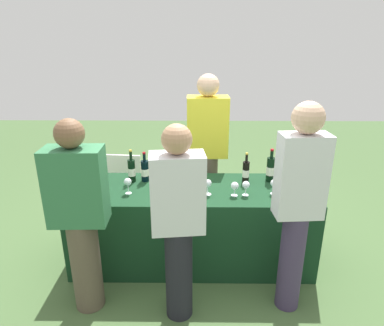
{
  "coord_description": "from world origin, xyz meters",
  "views": [
    {
      "loc": [
        0.03,
        -2.9,
        2.09
      ],
      "look_at": [
        0.0,
        0.0,
        1.02
      ],
      "focal_mm": 31.98,
      "sensor_mm": 36.0,
      "label": 1
    }
  ],
  "objects_px": {
    "server_pouring": "(207,149)",
    "guest_1": "(178,220)",
    "guest_2": "(298,202)",
    "menu_board": "(117,181)",
    "wine_glass_1": "(169,183)",
    "wine_glass_4": "(246,185)",
    "wine_bottle_0": "(102,171)",
    "wine_glass_2": "(208,184)",
    "wine_glass_3": "(235,186)",
    "wine_bottle_4": "(271,169)",
    "wine_bottle_2": "(145,171)",
    "guest_0": "(80,214)",
    "wine_bottle_1": "(132,170)",
    "wine_glass_0": "(128,182)",
    "wine_glass_5": "(274,184)",
    "wine_bottle_3": "(246,172)"
  },
  "relations": [
    {
      "from": "wine_bottle_0",
      "to": "menu_board",
      "type": "xyz_separation_m",
      "value": [
        -0.1,
        0.94,
        -0.52
      ]
    },
    {
      "from": "wine_glass_2",
      "to": "guest_2",
      "type": "xyz_separation_m",
      "value": [
        0.65,
        -0.49,
        0.07
      ]
    },
    {
      "from": "wine_bottle_4",
      "to": "wine_glass_0",
      "type": "relative_size",
      "value": 2.21
    },
    {
      "from": "wine_glass_1",
      "to": "guest_0",
      "type": "height_order",
      "value": "guest_0"
    },
    {
      "from": "wine_bottle_4",
      "to": "wine_glass_1",
      "type": "height_order",
      "value": "wine_bottle_4"
    },
    {
      "from": "wine_bottle_2",
      "to": "wine_glass_0",
      "type": "height_order",
      "value": "wine_bottle_2"
    },
    {
      "from": "wine_bottle_3",
      "to": "menu_board",
      "type": "height_order",
      "value": "wine_bottle_3"
    },
    {
      "from": "wine_glass_5",
      "to": "wine_glass_1",
      "type": "bearing_deg",
      "value": 177.62
    },
    {
      "from": "wine_glass_0",
      "to": "wine_glass_5",
      "type": "relative_size",
      "value": 1.06
    },
    {
      "from": "server_pouring",
      "to": "guest_1",
      "type": "distance_m",
      "value": 1.42
    },
    {
      "from": "wine_bottle_0",
      "to": "server_pouring",
      "type": "relative_size",
      "value": 0.17
    },
    {
      "from": "wine_bottle_4",
      "to": "wine_glass_4",
      "type": "bearing_deg",
      "value": -130.65
    },
    {
      "from": "wine_glass_1",
      "to": "wine_bottle_2",
      "type": "bearing_deg",
      "value": 135.35
    },
    {
      "from": "wine_glass_2",
      "to": "wine_glass_3",
      "type": "bearing_deg",
      "value": -5.32
    },
    {
      "from": "wine_bottle_2",
      "to": "guest_0",
      "type": "xyz_separation_m",
      "value": [
        -0.38,
        -0.81,
        -0.04
      ]
    },
    {
      "from": "guest_0",
      "to": "wine_glass_5",
      "type": "bearing_deg",
      "value": 16.73
    },
    {
      "from": "wine_bottle_3",
      "to": "wine_bottle_4",
      "type": "height_order",
      "value": "wine_bottle_4"
    },
    {
      "from": "wine_bottle_3",
      "to": "server_pouring",
      "type": "xyz_separation_m",
      "value": [
        -0.36,
        0.52,
        0.06
      ]
    },
    {
      "from": "wine_glass_1",
      "to": "server_pouring",
      "type": "relative_size",
      "value": 0.07
    },
    {
      "from": "wine_bottle_1",
      "to": "menu_board",
      "type": "distance_m",
      "value": 1.15
    },
    {
      "from": "wine_bottle_2",
      "to": "guest_2",
      "type": "distance_m",
      "value": 1.48
    },
    {
      "from": "server_pouring",
      "to": "guest_1",
      "type": "height_order",
      "value": "server_pouring"
    },
    {
      "from": "wine_glass_1",
      "to": "wine_glass_4",
      "type": "relative_size",
      "value": 0.92
    },
    {
      "from": "wine_bottle_3",
      "to": "guest_2",
      "type": "bearing_deg",
      "value": -70.1
    },
    {
      "from": "wine_bottle_3",
      "to": "wine_bottle_4",
      "type": "distance_m",
      "value": 0.24
    },
    {
      "from": "wine_bottle_4",
      "to": "guest_1",
      "type": "height_order",
      "value": "guest_1"
    },
    {
      "from": "wine_bottle_1",
      "to": "wine_glass_0",
      "type": "relative_size",
      "value": 2.17
    },
    {
      "from": "wine_glass_0",
      "to": "guest_1",
      "type": "height_order",
      "value": "guest_1"
    },
    {
      "from": "wine_bottle_4",
      "to": "menu_board",
      "type": "bearing_deg",
      "value": 152.0
    },
    {
      "from": "wine_bottle_1",
      "to": "wine_glass_1",
      "type": "distance_m",
      "value": 0.44
    },
    {
      "from": "wine_bottle_0",
      "to": "guest_1",
      "type": "distance_m",
      "value": 1.17
    },
    {
      "from": "wine_bottle_4",
      "to": "guest_2",
      "type": "relative_size",
      "value": 0.19
    },
    {
      "from": "wine_glass_4",
      "to": "guest_0",
      "type": "distance_m",
      "value": 1.4
    },
    {
      "from": "wine_glass_0",
      "to": "guest_1",
      "type": "bearing_deg",
      "value": -51.71
    },
    {
      "from": "guest_2",
      "to": "wine_bottle_2",
      "type": "bearing_deg",
      "value": 143.76
    },
    {
      "from": "wine_bottle_3",
      "to": "wine_glass_4",
      "type": "distance_m",
      "value": 0.3
    },
    {
      "from": "wine_glass_3",
      "to": "wine_glass_5",
      "type": "xyz_separation_m",
      "value": [
        0.35,
        0.04,
        0.01
      ]
    },
    {
      "from": "wine_bottle_0",
      "to": "wine_glass_3",
      "type": "height_order",
      "value": "wine_bottle_0"
    },
    {
      "from": "wine_glass_3",
      "to": "guest_1",
      "type": "bearing_deg",
      "value": -129.51
    },
    {
      "from": "wine_bottle_2",
      "to": "guest_1",
      "type": "height_order",
      "value": "guest_1"
    },
    {
      "from": "wine_glass_0",
      "to": "server_pouring",
      "type": "distance_m",
      "value": 1.08
    },
    {
      "from": "wine_bottle_4",
      "to": "server_pouring",
      "type": "bearing_deg",
      "value": 140.67
    },
    {
      "from": "wine_bottle_4",
      "to": "guest_2",
      "type": "bearing_deg",
      "value": -87.43
    },
    {
      "from": "wine_glass_4",
      "to": "server_pouring",
      "type": "height_order",
      "value": "server_pouring"
    },
    {
      "from": "wine_glass_2",
      "to": "wine_glass_3",
      "type": "distance_m",
      "value": 0.24
    },
    {
      "from": "wine_bottle_1",
      "to": "guest_2",
      "type": "height_order",
      "value": "guest_2"
    },
    {
      "from": "wine_glass_2",
      "to": "guest_1",
      "type": "bearing_deg",
      "value": -111.54
    },
    {
      "from": "wine_glass_3",
      "to": "guest_1",
      "type": "relative_size",
      "value": 0.08
    },
    {
      "from": "guest_2",
      "to": "menu_board",
      "type": "bearing_deg",
      "value": 131.74
    },
    {
      "from": "wine_glass_4",
      "to": "wine_bottle_2",
      "type": "bearing_deg",
      "value": 161.38
    }
  ]
}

